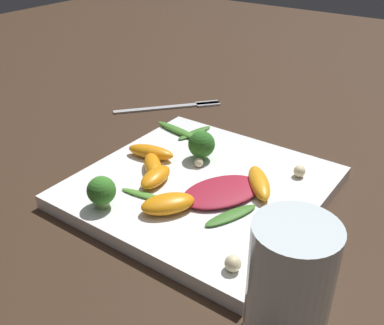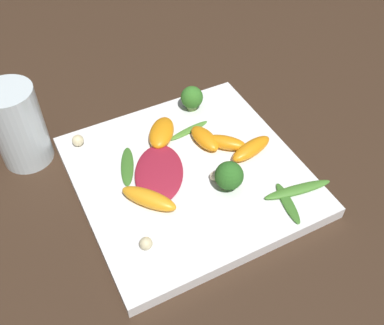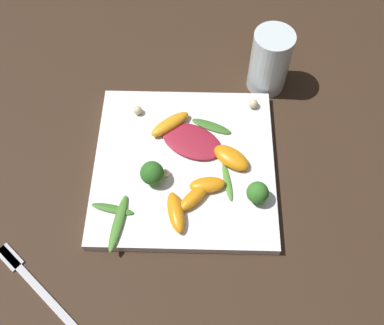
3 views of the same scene
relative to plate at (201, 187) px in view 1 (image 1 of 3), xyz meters
name	(u,v)px [view 1 (image 1 of 3)]	position (x,y,z in m)	size (l,w,h in m)	color
ground_plane	(201,193)	(0.00, 0.00, -0.01)	(2.40, 2.40, 0.00)	#382619
plate	(201,187)	(0.00, 0.00, 0.00)	(0.29, 0.29, 0.02)	white
drinking_glass	(289,286)	(0.19, -0.14, 0.05)	(0.07, 0.07, 0.12)	silver
fork	(179,105)	(-0.20, 0.21, -0.01)	(0.14, 0.16, 0.01)	#B2B2B7
radicchio_leaf_0	(222,191)	(0.04, -0.01, 0.01)	(0.10, 0.12, 0.01)	maroon
orange_segment_0	(259,183)	(0.07, 0.03, 0.02)	(0.07, 0.07, 0.02)	orange
orange_segment_1	(153,165)	(-0.07, -0.02, 0.02)	(0.06, 0.06, 0.02)	orange
orange_segment_2	(156,177)	(-0.04, -0.04, 0.02)	(0.03, 0.06, 0.02)	orange
orange_segment_3	(168,204)	(0.01, -0.08, 0.02)	(0.06, 0.07, 0.02)	orange
orange_segment_4	(151,152)	(-0.09, 0.01, 0.02)	(0.07, 0.04, 0.02)	orange
broccoli_floret_0	(102,191)	(-0.06, -0.11, 0.03)	(0.03, 0.03, 0.04)	#84AD5B
broccoli_floret_1	(202,145)	(-0.03, 0.05, 0.03)	(0.04, 0.04, 0.04)	#84AD5B
arugula_sprig_0	(195,133)	(-0.09, 0.11, 0.01)	(0.03, 0.07, 0.00)	#3D7528
arugula_sprig_1	(145,195)	(-0.03, -0.07, 0.01)	(0.07, 0.02, 0.00)	#518E33
arugula_sprig_2	(178,131)	(-0.11, 0.10, 0.01)	(0.09, 0.03, 0.01)	#47842D
arugula_sprig_3	(231,215)	(0.07, -0.04, 0.01)	(0.04, 0.07, 0.00)	#3D7528
macadamia_nut_0	(233,263)	(0.12, -0.12, 0.02)	(0.02, 0.02, 0.02)	beige
macadamia_nut_1	(299,171)	(0.10, 0.08, 0.02)	(0.02, 0.02, 0.02)	beige
macadamia_nut_2	(199,163)	(-0.02, 0.03, 0.02)	(0.01, 0.01, 0.01)	beige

